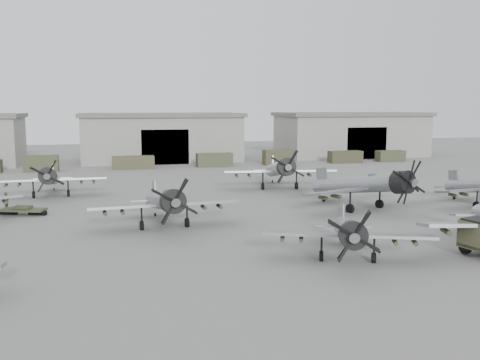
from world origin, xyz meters
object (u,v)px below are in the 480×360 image
at_px(aircraft_near_1, 348,232).
at_px(aircraft_far_1, 280,169).
at_px(ground_crew, 7,201).
at_px(aircraft_mid_2, 367,185).
at_px(aircraft_far_0, 50,178).
at_px(aircraft_mid_1, 165,202).

relative_size(aircraft_near_1, aircraft_far_1, 0.80).
xyz_separation_m(aircraft_near_1, ground_crew, (-24.20, 24.24, -1.13)).
relative_size(aircraft_far_1, ground_crew, 7.77).
xyz_separation_m(aircraft_mid_2, aircraft_far_0, (-30.10, 15.51, -0.31)).
bearing_deg(ground_crew, aircraft_far_1, -86.62).
xyz_separation_m(aircraft_near_1, aircraft_mid_1, (-10.31, 12.49, 0.25)).
xyz_separation_m(aircraft_near_1, aircraft_mid_2, (9.39, 15.33, 0.49)).
bearing_deg(aircraft_far_0, aircraft_near_1, -57.40).
relative_size(aircraft_mid_1, aircraft_far_1, 0.90).
height_order(aircraft_mid_2, aircraft_far_1, aircraft_mid_2).
relative_size(aircraft_mid_1, ground_crew, 7.02).
relative_size(aircraft_near_1, ground_crew, 6.18).
bearing_deg(aircraft_far_1, aircraft_near_1, -91.63).
bearing_deg(ground_crew, aircraft_near_1, -142.33).
height_order(aircraft_far_1, ground_crew, aircraft_far_1).
bearing_deg(aircraft_far_0, aircraft_mid_2, -28.55).
height_order(aircraft_near_1, aircraft_far_0, aircraft_far_0).
relative_size(aircraft_mid_2, aircraft_far_0, 1.14).
bearing_deg(aircraft_mid_1, aircraft_near_1, -53.76).
relative_size(aircraft_mid_2, ground_crew, 7.71).
bearing_deg(aircraft_mid_2, aircraft_mid_1, 167.74).
bearing_deg(aircraft_far_0, aircraft_far_1, -3.48).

